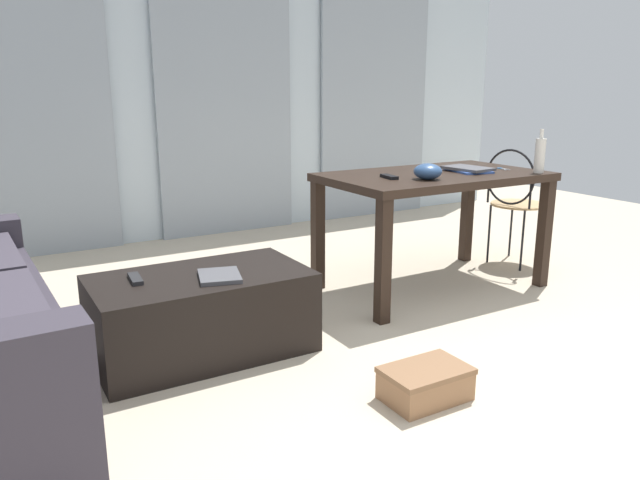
% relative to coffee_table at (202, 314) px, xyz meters
% --- Properties ---
extents(ground_plane, '(9.11, 9.11, 0.00)m').
position_rel_coffee_table_xyz_m(ground_plane, '(1.12, 0.16, -0.20)').
color(ground_plane, beige).
extents(wall_back, '(6.25, 0.10, 2.54)m').
position_rel_coffee_table_xyz_m(wall_back, '(1.12, 2.46, 1.07)').
color(wall_back, silver).
rests_on(wall_back, ground).
extents(curtains, '(4.45, 0.03, 2.28)m').
position_rel_coffee_table_xyz_m(curtains, '(1.12, 2.38, 0.94)').
color(curtains, '#99A3AD').
rests_on(curtains, ground).
extents(coffee_table, '(1.04, 0.58, 0.41)m').
position_rel_coffee_table_xyz_m(coffee_table, '(0.00, 0.00, 0.00)').
color(coffee_table, black).
rests_on(coffee_table, ground).
extents(craft_table, '(1.41, 0.81, 0.76)m').
position_rel_coffee_table_xyz_m(craft_table, '(1.66, 0.22, 0.46)').
color(craft_table, black).
rests_on(craft_table, ground).
extents(wire_chair, '(0.41, 0.42, 0.87)m').
position_rel_coffee_table_xyz_m(wire_chair, '(2.51, 0.32, 0.33)').
color(wire_chair, tan).
rests_on(wire_chair, ground).
extents(bottle_near, '(0.07, 0.07, 0.28)m').
position_rel_coffee_table_xyz_m(bottle_near, '(2.23, -0.11, 0.67)').
color(bottle_near, beige).
rests_on(bottle_near, craft_table).
extents(bowl, '(0.17, 0.17, 0.09)m').
position_rel_coffee_table_xyz_m(bowl, '(1.44, 0.03, 0.60)').
color(bowl, '#2D4C7A').
rests_on(bowl, craft_table).
extents(book_stack, '(0.26, 0.33, 0.03)m').
position_rel_coffee_table_xyz_m(book_stack, '(1.89, 0.17, 0.57)').
color(book_stack, '#33519E').
rests_on(book_stack, craft_table).
extents(tv_remote_on_table, '(0.07, 0.15, 0.02)m').
position_rel_coffee_table_xyz_m(tv_remote_on_table, '(1.27, 0.18, 0.57)').
color(tv_remote_on_table, black).
rests_on(tv_remote_on_table, craft_table).
extents(scissors, '(0.06, 0.11, 0.00)m').
position_rel_coffee_table_xyz_m(scissors, '(2.18, 0.15, 0.56)').
color(scissors, '#9EA0A5').
rests_on(scissors, craft_table).
extents(tv_remote_primary, '(0.06, 0.18, 0.02)m').
position_rel_coffee_table_xyz_m(tv_remote_primary, '(-0.29, 0.06, 0.21)').
color(tv_remote_primary, '#232326').
rests_on(tv_remote_primary, coffee_table).
extents(magazine, '(0.25, 0.28, 0.02)m').
position_rel_coffee_table_xyz_m(magazine, '(0.06, -0.10, 0.21)').
color(magazine, '#4C4C51').
rests_on(magazine, coffee_table).
extents(shoebox, '(0.36, 0.24, 0.14)m').
position_rel_coffee_table_xyz_m(shoebox, '(0.65, -0.93, -0.13)').
color(shoebox, '#996B47').
rests_on(shoebox, ground).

